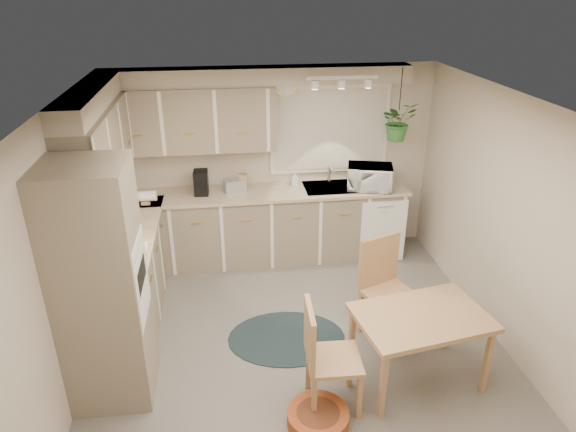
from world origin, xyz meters
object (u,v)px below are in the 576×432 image
at_px(braided_rug, 287,338).
at_px(microwave, 370,175).
at_px(pet_bed, 318,418).
at_px(chair_left, 334,357).
at_px(dining_table, 418,348).
at_px(chair_back, 391,293).

bearing_deg(braided_rug, microwave, 51.84).
bearing_deg(pet_bed, microwave, 67.22).
height_order(braided_rug, microwave, microwave).
distance_m(chair_left, pet_bed, 0.51).
relative_size(dining_table, chair_back, 1.07).
bearing_deg(pet_bed, chair_left, 52.29).
height_order(chair_left, microwave, microwave).
bearing_deg(dining_table, chair_left, -167.52).
bearing_deg(pet_bed, chair_back, 48.30).
bearing_deg(microwave, chair_left, -96.77).
distance_m(braided_rug, pet_bed, 1.13).
distance_m(chair_back, braided_rug, 1.15).
bearing_deg(chair_left, microwave, 161.20).
distance_m(braided_rug, microwave, 2.30).
bearing_deg(braided_rug, dining_table, -34.23).
xyz_separation_m(chair_back, braided_rug, (-1.02, 0.10, -0.51)).
relative_size(chair_left, braided_rug, 0.82).
distance_m(chair_left, microwave, 2.75).
xyz_separation_m(chair_left, braided_rug, (-0.27, 0.91, -0.48)).
xyz_separation_m(dining_table, chair_left, (-0.80, -0.18, 0.14)).
bearing_deg(braided_rug, chair_left, -73.12).
relative_size(dining_table, pet_bed, 2.18).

